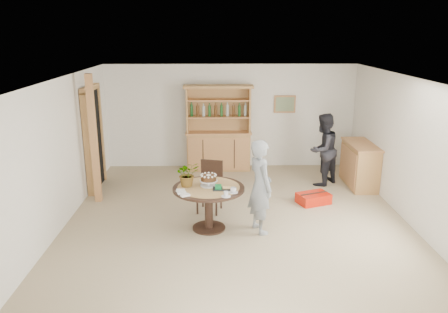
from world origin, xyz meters
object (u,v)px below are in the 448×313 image
at_px(dining_chair, 210,183).
at_px(teen_boy, 260,187).
at_px(sideboard, 360,165).
at_px(adult_person, 323,150).
at_px(dining_table, 209,195).
at_px(hutch, 219,141).
at_px(red_suitcase, 313,198).

relative_size(dining_chair, teen_boy, 0.60).
distance_m(sideboard, dining_chair, 3.46).
bearing_deg(sideboard, teen_boy, -137.23).
xyz_separation_m(sideboard, adult_person, (-0.80, 0.09, 0.31)).
bearing_deg(adult_person, dining_table, 0.80).
bearing_deg(sideboard, dining_chair, -158.31).
height_order(sideboard, dining_table, sideboard).
xyz_separation_m(hutch, sideboard, (3.04, -1.24, -0.22)).
bearing_deg(dining_chair, teen_boy, -33.34).
bearing_deg(red_suitcase, teen_boy, -155.34).
distance_m(dining_table, red_suitcase, 2.36).
height_order(dining_table, teen_boy, teen_boy).
relative_size(sideboard, red_suitcase, 1.79).
xyz_separation_m(dining_chair, teen_boy, (0.83, -0.93, 0.26)).
bearing_deg(teen_boy, adult_person, -55.23).
bearing_deg(adult_person, hutch, -68.40).
bearing_deg(adult_person, sideboard, 131.96).
bearing_deg(hutch, adult_person, -27.10).
bearing_deg(hutch, teen_boy, -79.22).
height_order(teen_boy, red_suitcase, teen_boy).
bearing_deg(dining_chair, dining_table, -76.58).
height_order(hutch, dining_table, hutch).
bearing_deg(dining_chair, sideboard, 36.53).
bearing_deg(sideboard, hutch, 157.79).
height_order(hutch, dining_chair, hutch).
bearing_deg(sideboard, red_suitcase, -140.12).
relative_size(dining_table, adult_person, 0.76).
distance_m(sideboard, red_suitcase, 1.61).
xyz_separation_m(sideboard, dining_chair, (-3.21, -1.28, 0.06)).
bearing_deg(teen_boy, red_suitcase, -65.20).
bearing_deg(dining_table, sideboard, 33.06).
bearing_deg(red_suitcase, hutch, 108.43).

